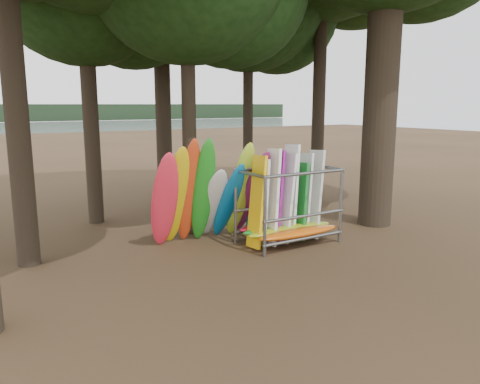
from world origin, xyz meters
TOP-DOWN VIEW (x-y plane):
  - ground at (0.00, 0.00)m, footprint 120.00×120.00m
  - lake at (0.00, 60.00)m, footprint 160.00×160.00m
  - kayak_row at (-1.00, 1.54)m, footprint 3.92×2.17m
  - storage_rack at (0.74, 0.32)m, footprint 2.92×1.60m

SIDE VIEW (x-z plane):
  - ground at x=0.00m, z-range 0.00..0.00m
  - lake at x=0.00m, z-range 0.00..0.00m
  - storage_rack at x=0.74m, z-range -0.40..2.46m
  - kayak_row at x=-1.00m, z-range -0.24..2.98m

